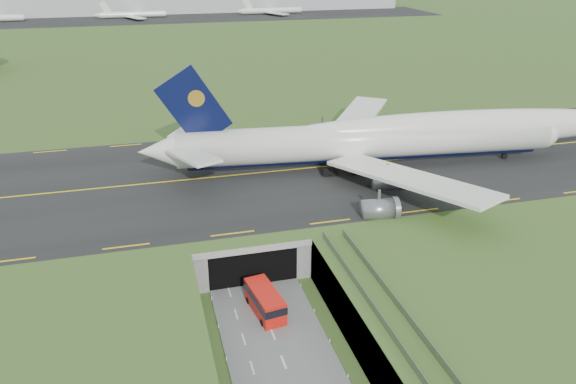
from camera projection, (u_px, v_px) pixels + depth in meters
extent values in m
plane|color=#446026|center=(267.00, 321.00, 68.57)|extent=(900.00, 900.00, 0.00)
cube|color=gray|center=(267.00, 300.00, 67.37)|extent=(800.00, 800.00, 6.00)
cube|color=slate|center=(282.00, 360.00, 61.89)|extent=(12.00, 75.00, 0.20)
cube|color=black|center=(223.00, 177.00, 95.35)|extent=(800.00, 44.00, 0.18)
cube|color=gray|center=(238.00, 215.00, 83.19)|extent=(16.00, 22.00, 1.00)
cube|color=gray|center=(192.00, 235.00, 82.55)|extent=(2.00, 22.00, 6.00)
cube|color=gray|center=(284.00, 224.00, 85.84)|extent=(2.00, 22.00, 6.00)
cube|color=black|center=(245.00, 248.00, 79.97)|extent=(12.00, 12.00, 5.00)
cube|color=#A8A8A3|center=(253.00, 250.00, 73.37)|extent=(17.00, 0.50, 0.80)
cube|color=#A8A8A3|center=(425.00, 368.00, 52.46)|extent=(3.00, 53.00, 0.50)
cube|color=gray|center=(412.00, 364.00, 51.83)|extent=(0.06, 53.00, 1.00)
cube|color=gray|center=(439.00, 359.00, 52.48)|extent=(0.06, 53.00, 1.00)
cylinder|color=#A8A8A3|center=(410.00, 375.00, 55.87)|extent=(0.90, 0.90, 5.60)
cylinder|color=#A8A8A3|center=(365.00, 307.00, 66.50)|extent=(0.90, 0.90, 5.60)
cylinder|color=white|center=(368.00, 141.00, 97.58)|extent=(65.91, 12.96, 6.18)
sphere|color=white|center=(542.00, 132.00, 102.24)|extent=(6.65, 6.65, 6.05)
cone|color=white|center=(158.00, 151.00, 92.51)|extent=(7.33, 6.54, 5.87)
ellipsoid|color=white|center=(465.00, 128.00, 99.54)|extent=(68.77, 12.78, 6.49)
ellipsoid|color=black|center=(537.00, 128.00, 101.79)|extent=(4.58, 3.14, 2.16)
cylinder|color=black|center=(367.00, 154.00, 98.55)|extent=(62.28, 9.06, 2.59)
cube|color=white|center=(355.00, 121.00, 112.22)|extent=(22.45, 27.38, 2.60)
cube|color=white|center=(193.00, 128.00, 99.31)|extent=(9.54, 11.24, 0.99)
cube|color=white|center=(409.00, 178.00, 84.27)|extent=(17.95, 29.17, 2.60)
cube|color=white|center=(193.00, 156.00, 86.20)|extent=(8.01, 11.48, 0.99)
cube|color=black|center=(194.00, 107.00, 90.50)|extent=(12.27, 1.85, 13.66)
cylinder|color=gold|center=(196.00, 98.00, 89.99)|extent=(2.76, 0.95, 2.70)
cylinder|color=slate|center=(356.00, 145.00, 107.56)|extent=(5.32, 3.69, 3.18)
cylinder|color=slate|center=(322.00, 131.00, 116.09)|extent=(5.32, 3.69, 3.18)
cylinder|color=slate|center=(386.00, 181.00, 90.97)|extent=(5.32, 3.69, 3.18)
cylinder|color=slate|center=(378.00, 210.00, 81.15)|extent=(5.32, 3.69, 3.18)
cylinder|color=black|center=(504.00, 156.00, 103.03)|extent=(1.11, 0.59, 1.06)
cube|color=black|center=(342.00, 164.00, 98.63)|extent=(6.46, 7.32, 1.35)
cube|color=red|center=(265.00, 301.00, 69.41)|extent=(3.92, 7.87, 3.01)
cube|color=black|center=(265.00, 297.00, 69.17)|extent=(3.99, 7.98, 1.00)
cube|color=black|center=(265.00, 309.00, 69.92)|extent=(3.64, 7.34, 0.50)
cylinder|color=black|center=(263.00, 323.00, 67.29)|extent=(0.48, 0.95, 0.90)
cylinder|color=black|center=(248.00, 301.00, 71.51)|extent=(0.48, 0.95, 0.90)
cylinder|color=black|center=(283.00, 317.00, 68.25)|extent=(0.48, 0.95, 0.90)
cylinder|color=black|center=(267.00, 296.00, 72.46)|extent=(0.48, 0.95, 0.90)
cube|color=#B2B2B2|center=(153.00, 0.00, 328.80)|extent=(300.00, 22.00, 15.00)
cube|color=black|center=(156.00, 19.00, 305.18)|extent=(320.00, 50.00, 0.08)
cylinder|color=white|center=(133.00, 14.00, 305.95)|extent=(34.00, 3.20, 3.20)
cylinder|color=white|center=(271.00, 11.00, 324.25)|extent=(34.00, 3.20, 3.20)
ellipsoid|color=#536461|center=(292.00, 6.00, 479.14)|extent=(260.00, 91.00, 44.00)
ellipsoid|color=#536461|center=(497.00, 0.00, 526.18)|extent=(180.00, 63.00, 60.00)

